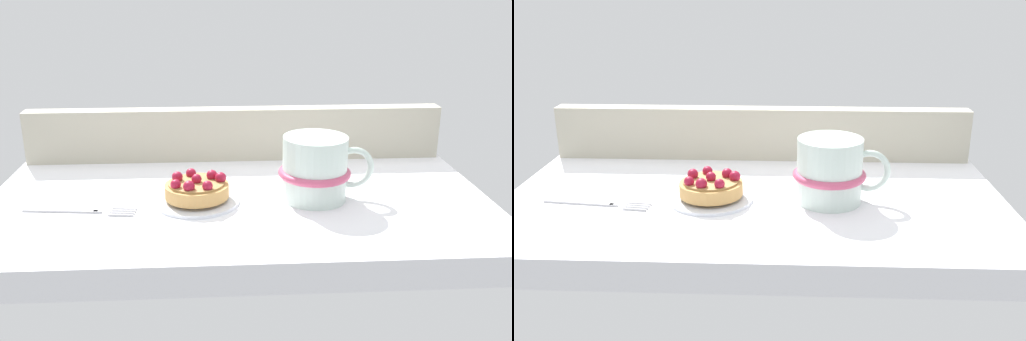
{
  "view_description": "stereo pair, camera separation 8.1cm",
  "coord_description": "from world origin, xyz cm",
  "views": [
    {
      "loc": [
        -2.32,
        -78.13,
        31.51
      ],
      "look_at": [
        2.44,
        -1.35,
        4.66
      ],
      "focal_mm": 39.96,
      "sensor_mm": 36.0,
      "label": 1
    },
    {
      "loc": [
        5.81,
        -78.2,
        31.51
      ],
      "look_at": [
        2.44,
        -1.35,
        4.66
      ],
      "focal_mm": 39.96,
      "sensor_mm": 36.0,
      "label": 2
    }
  ],
  "objects": [
    {
      "name": "raspberry_tart",
      "position": [
        -6.06,
        -1.65,
        2.28
      ],
      "size": [
        9.19,
        9.19,
        3.5
      ],
      "color": "tan",
      "rests_on": "dessert_plate"
    },
    {
      "name": "ground_plane",
      "position": [
        0.0,
        0.0,
        -2.05
      ],
      "size": [
        73.7,
        41.06,
        4.09
      ],
      "primitive_type": "cube",
      "color": "white"
    },
    {
      "name": "dessert_fork",
      "position": [
        -22.12,
        -4.09,
        0.3
      ],
      "size": [
        15.92,
        3.3,
        0.6
      ],
      "color": "#B7B7BC",
      "rests_on": "ground_plane"
    },
    {
      "name": "dessert_plate",
      "position": [
        -6.07,
        -1.63,
        0.46
      ],
      "size": [
        12.03,
        12.03,
        0.98
      ],
      "color": "silver",
      "rests_on": "ground_plane"
    },
    {
      "name": "window_rail_back",
      "position": [
        0.0,
        18.84,
        4.57
      ],
      "size": [
        72.23,
        3.39,
        9.13
      ],
      "primitive_type": "cube",
      "color": "#B2AD99",
      "rests_on": "ground_plane"
    },
    {
      "name": "coffee_mug",
      "position": [
        11.15,
        -1.07,
        4.64
      ],
      "size": [
        13.97,
        10.53,
        9.45
      ],
      "color": "silver",
      "rests_on": "ground_plane"
    }
  ]
}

